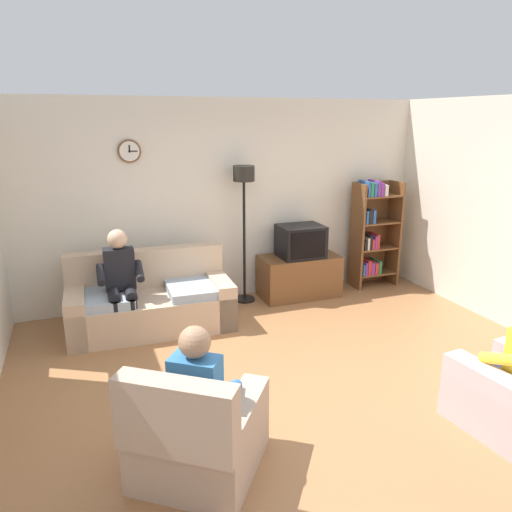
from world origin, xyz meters
TOP-DOWN VIEW (x-y plane):
  - ground_plane at (0.00, 0.00)m, footprint 12.00×12.00m
  - back_wall_assembly at (-0.00, 2.66)m, footprint 6.20×0.17m
  - couch at (-1.22, 1.89)m, footprint 1.93×0.94m
  - tv_stand at (0.91, 2.25)m, footprint 1.10×0.56m
  - tv at (0.91, 2.23)m, footprint 0.60×0.49m
  - bookshelf at (2.12, 2.32)m, footprint 0.68×0.36m
  - floor_lamp at (0.13, 2.35)m, footprint 0.28×0.28m
  - armchair_near_window at (-1.29, -0.75)m, footprint 1.17×1.18m
  - person_on_couch at (-1.55, 1.78)m, footprint 0.52×0.54m
  - person_in_left_armchair at (-1.24, -0.67)m, footprint 0.62×0.64m

SIDE VIEW (x-z plane):
  - ground_plane at x=0.00m, z-range 0.00..0.00m
  - armchair_near_window at x=-1.29m, z-range -0.16..0.74m
  - tv_stand at x=0.91m, z-range 0.00..0.59m
  - couch at x=-1.22m, z-range -0.14..0.76m
  - person_in_left_armchair at x=-1.24m, z-range 0.04..1.16m
  - person_on_couch at x=-1.55m, z-range 0.08..1.32m
  - tv at x=0.91m, z-range 0.59..1.03m
  - bookshelf at x=2.12m, z-range 0.02..1.61m
  - back_wall_assembly at x=0.00m, z-range 0.00..2.70m
  - floor_lamp at x=0.13m, z-range 0.53..2.38m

